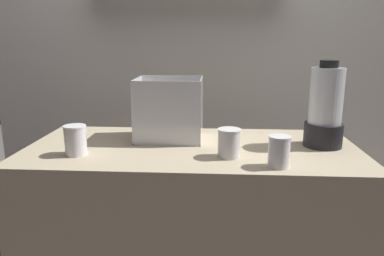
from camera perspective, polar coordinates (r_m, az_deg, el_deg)
counter at (r=1.74m, az=0.00°, el=-17.16°), size 1.40×0.64×0.90m
back_wall_unit at (r=2.26m, az=1.12°, el=11.69°), size 2.60×0.24×2.50m
carrot_display_bin at (r=1.66m, az=-3.55°, el=1.19°), size 0.29×0.24×0.28m
blender_pitcher at (r=1.62m, az=20.02°, el=2.60°), size 0.16×0.16×0.36m
juice_cup_orange_far_left at (r=1.51m, az=-17.67°, el=-2.06°), size 0.09×0.09×0.12m
juice_cup_beet_left at (r=1.41m, az=5.79°, el=-2.53°), size 0.09×0.09×0.11m
juice_cup_mango_middle at (r=1.34m, az=13.37°, el=-3.91°), size 0.08×0.08×0.11m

